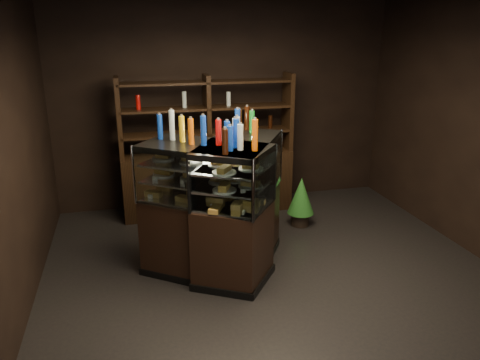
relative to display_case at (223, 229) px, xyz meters
name	(u,v)px	position (x,y,z in m)	size (l,w,h in m)	color
ground	(275,277)	(0.51, -0.31, -0.49)	(5.00, 5.00, 0.00)	black
room_shell	(280,100)	(0.51, -0.31, 1.45)	(5.02, 5.02, 3.01)	black
display_case	(223,229)	(0.00, 0.00, 0.00)	(1.76, 1.52, 1.48)	black
food_display	(223,174)	(0.00, 0.00, 0.64)	(1.33, 1.16, 0.45)	gold
bottles_top	(222,129)	(0.00, 0.00, 1.12)	(1.16, 1.02, 0.30)	#D8590A
potted_conifer	(301,195)	(1.29, 0.95, -0.05)	(0.36, 0.36, 0.78)	black
back_shelving	(208,173)	(0.15, 1.74, 0.11)	(2.44, 0.42, 2.00)	black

